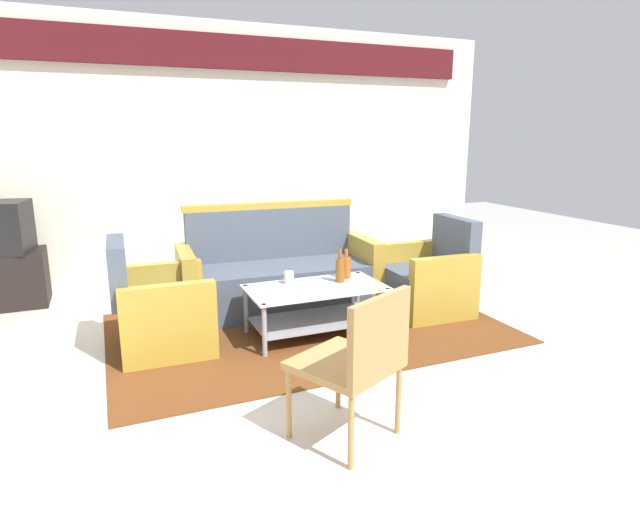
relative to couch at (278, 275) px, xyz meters
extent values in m
plane|color=beige|center=(0.01, -1.49, -0.32)|extent=(14.00, 14.00, 0.00)
cube|color=silver|center=(0.01, 1.57, 1.08)|extent=(6.52, 0.12, 2.80)
cube|color=#4C1419|center=(0.01, 1.48, 2.15)|extent=(5.76, 0.08, 0.36)
cube|color=brown|center=(0.06, -0.61, -0.31)|extent=(3.19, 2.02, 0.01)
cube|color=#4C5666|center=(0.00, -0.05, -0.10)|extent=(1.63, 0.78, 0.42)
cube|color=#4C5666|center=(0.01, 0.27, 0.35)|extent=(1.60, 0.22, 0.48)
cube|color=#B79333|center=(0.84, -0.10, 0.00)|extent=(0.15, 0.71, 0.62)
cube|color=#B79333|center=(-0.84, -0.01, 0.00)|extent=(0.15, 0.71, 0.62)
cube|color=#B79333|center=(0.01, 0.27, 0.62)|extent=(1.64, 0.18, 0.06)
cube|color=#4C5666|center=(-1.09, -0.56, -0.11)|extent=(0.68, 0.62, 0.40)
cube|color=#4C5666|center=(-1.40, -0.55, 0.32)|extent=(0.14, 0.60, 0.45)
cube|color=#B79333|center=(-1.08, -0.23, -0.02)|extent=(0.66, 0.12, 0.58)
cube|color=#B79333|center=(-1.10, -0.89, -0.02)|extent=(0.66, 0.12, 0.58)
cube|color=#4C5666|center=(1.20, -0.61, -0.11)|extent=(0.68, 0.63, 0.40)
cube|color=#4C5666|center=(1.51, -0.62, 0.32)|extent=(0.14, 0.60, 0.45)
cube|color=#B79333|center=(1.19, -0.94, -0.02)|extent=(0.66, 0.13, 0.58)
cube|color=#B79333|center=(1.22, -0.28, -0.02)|extent=(0.66, 0.13, 0.58)
cube|color=silver|center=(0.06, -0.77, 0.09)|extent=(1.10, 0.60, 0.02)
cube|color=#9E9EA5|center=(0.06, -0.77, -0.19)|extent=(1.00, 0.52, 0.02)
cylinder|color=#9E9EA5|center=(-0.45, -0.51, -0.11)|extent=(0.04, 0.04, 0.40)
cylinder|color=#9E9EA5|center=(0.57, -0.51, -0.11)|extent=(0.04, 0.04, 0.40)
cylinder|color=#9E9EA5|center=(-0.45, -1.03, -0.11)|extent=(0.04, 0.04, 0.40)
cylinder|color=#9E9EA5|center=(0.57, -1.03, -0.11)|extent=(0.04, 0.04, 0.40)
cylinder|color=#D85919|center=(0.40, -0.62, 0.18)|extent=(0.08, 0.08, 0.18)
cylinder|color=#D85919|center=(0.40, -0.62, 0.31)|extent=(0.03, 0.03, 0.08)
cylinder|color=brown|center=(0.30, -0.71, 0.19)|extent=(0.07, 0.07, 0.19)
cylinder|color=brown|center=(0.30, -0.71, 0.33)|extent=(0.03, 0.03, 0.08)
cylinder|color=silver|center=(-0.10, -0.60, 0.14)|extent=(0.08, 0.08, 0.10)
cube|color=black|center=(-2.41, 1.06, -0.06)|extent=(0.80, 0.50, 0.52)
cube|color=black|center=(-2.37, 1.28, 0.44)|extent=(0.50, 0.10, 0.36)
cube|color=#AD844C|center=(-0.35, -2.17, 0.10)|extent=(0.64, 0.64, 0.04)
cube|color=#AD844C|center=(-0.25, -2.37, 0.32)|extent=(0.45, 0.25, 0.40)
cylinder|color=#AD844C|center=(-0.63, -2.08, -0.11)|extent=(0.03, 0.03, 0.42)
cylinder|color=#AD844C|center=(-0.26, -1.89, -0.11)|extent=(0.03, 0.03, 0.42)
cylinder|color=#AD844C|center=(-0.45, -2.45, -0.11)|extent=(0.03, 0.03, 0.42)
cylinder|color=#AD844C|center=(-0.07, -2.27, -0.11)|extent=(0.03, 0.03, 0.42)
camera|label=1|loc=(-1.46, -4.49, 1.29)|focal=29.40mm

